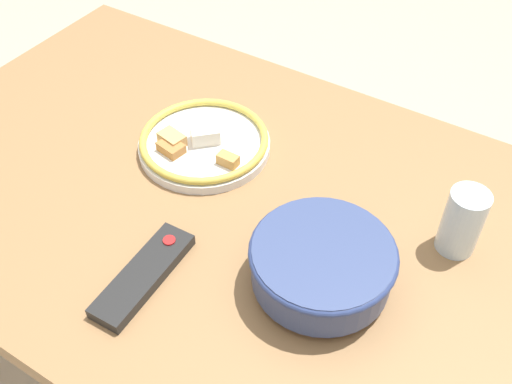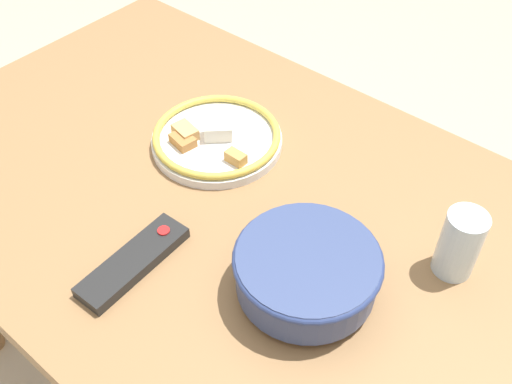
{
  "view_description": "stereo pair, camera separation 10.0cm",
  "coord_description": "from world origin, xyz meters",
  "px_view_note": "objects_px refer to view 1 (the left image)",
  "views": [
    {
      "loc": [
        -0.47,
        0.59,
        1.46
      ],
      "look_at": [
        -0.09,
        -0.01,
        0.74
      ],
      "focal_mm": 42.0,
      "sensor_mm": 36.0,
      "label": 1
    },
    {
      "loc": [
        -0.55,
        0.53,
        1.46
      ],
      "look_at": [
        -0.09,
        -0.01,
        0.74
      ],
      "focal_mm": 42.0,
      "sensor_mm": 36.0,
      "label": 2
    }
  ],
  "objects_px": {
    "noodle_bowl": "(322,264)",
    "tv_remote": "(144,275)",
    "food_plate": "(204,143)",
    "drinking_glass": "(462,222)"
  },
  "relations": [
    {
      "from": "noodle_bowl",
      "to": "food_plate",
      "type": "relative_size",
      "value": 0.88
    },
    {
      "from": "noodle_bowl",
      "to": "tv_remote",
      "type": "height_order",
      "value": "noodle_bowl"
    },
    {
      "from": "tv_remote",
      "to": "drinking_glass",
      "type": "distance_m",
      "value": 0.5
    },
    {
      "from": "food_plate",
      "to": "noodle_bowl",
      "type": "bearing_deg",
      "value": 154.13
    },
    {
      "from": "drinking_glass",
      "to": "tv_remote",
      "type": "bearing_deg",
      "value": 39.53
    },
    {
      "from": "noodle_bowl",
      "to": "tv_remote",
      "type": "distance_m",
      "value": 0.27
    },
    {
      "from": "tv_remote",
      "to": "food_plate",
      "type": "bearing_deg",
      "value": 106.28
    },
    {
      "from": "noodle_bowl",
      "to": "food_plate",
      "type": "distance_m",
      "value": 0.37
    },
    {
      "from": "tv_remote",
      "to": "drinking_glass",
      "type": "xyz_separation_m",
      "value": [
        -0.39,
        -0.32,
        0.05
      ]
    },
    {
      "from": "noodle_bowl",
      "to": "tv_remote",
      "type": "relative_size",
      "value": 1.1
    }
  ]
}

